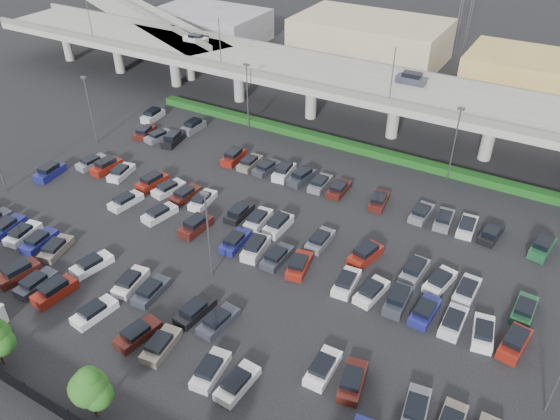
% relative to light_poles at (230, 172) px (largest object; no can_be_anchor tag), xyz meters
% --- Properties ---
extents(ground, '(280.00, 280.00, 0.00)m').
position_rel_light_poles_xyz_m(ground, '(4.13, -2.00, -6.24)').
color(ground, black).
extents(overpass, '(150.00, 13.00, 15.80)m').
position_rel_light_poles_xyz_m(overpass, '(3.91, 30.03, 0.73)').
color(overpass, gray).
rests_on(overpass, ground).
extents(on_ramp, '(50.93, 30.13, 8.80)m').
position_rel_light_poles_xyz_m(on_ramp, '(-47.98, 41.05, 0.62)').
color(on_ramp, gray).
rests_on(on_ramp, ground).
extents(hedge, '(66.00, 1.60, 1.10)m').
position_rel_light_poles_xyz_m(hedge, '(4.13, 23.00, -5.69)').
color(hedge, '#123F13').
rests_on(hedge, ground).
extents(fence, '(70.00, 0.10, 2.00)m').
position_rel_light_poles_xyz_m(fence, '(4.07, -30.00, -5.34)').
color(fence, black).
rests_on(fence, ground).
extents(tree_row, '(65.07, 3.66, 5.94)m').
position_rel_light_poles_xyz_m(tree_row, '(4.83, -28.53, -2.72)').
color(tree_row, '#332316').
rests_on(tree_row, ground).
extents(parked_cars, '(63.09, 41.61, 1.67)m').
position_rel_light_poles_xyz_m(parked_cars, '(3.27, -4.47, -5.63)').
color(parked_cars, '#706658').
rests_on(parked_cars, ground).
extents(light_poles, '(66.90, 48.38, 10.30)m').
position_rel_light_poles_xyz_m(light_poles, '(0.00, 0.00, 0.00)').
color(light_poles, '#4B4B50').
rests_on(light_poles, ground).
extents(distant_buildings, '(138.00, 24.00, 9.00)m').
position_rel_light_poles_xyz_m(distant_buildings, '(16.50, 59.81, -2.49)').
color(distant_buildings, gray).
rests_on(distant_buildings, ground).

